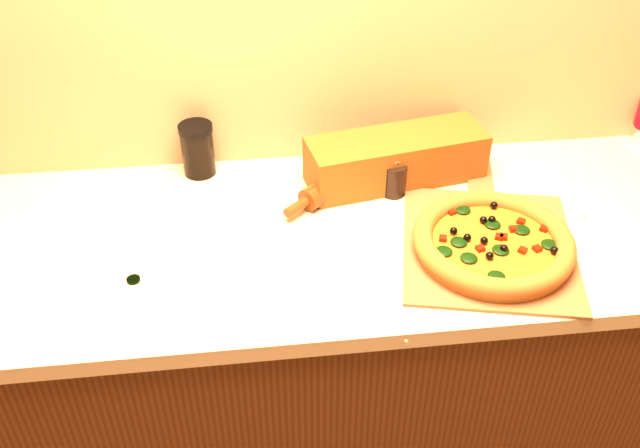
{
  "coord_description": "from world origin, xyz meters",
  "views": [
    {
      "loc": [
        -0.14,
        0.15,
        1.91
      ],
      "look_at": [
        0.01,
        1.38,
        0.96
      ],
      "focal_mm": 40.0,
      "sensor_mm": 36.0,
      "label": 1
    }
  ],
  "objects_px": {
    "pizza_peel": "(488,242)",
    "dark_jar": "(198,149)",
    "rolling_pin": "(346,177)",
    "pepper_grinder": "(394,178)",
    "pizza": "(493,243)"
  },
  "relations": [
    {
      "from": "pizza",
      "to": "pizza_peel",
      "type": "bearing_deg",
      "value": 84.2
    },
    {
      "from": "pizza_peel",
      "to": "pepper_grinder",
      "type": "relative_size",
      "value": 5.4
    },
    {
      "from": "rolling_pin",
      "to": "dark_jar",
      "type": "bearing_deg",
      "value": 163.73
    },
    {
      "from": "pizza_peel",
      "to": "rolling_pin",
      "type": "height_order",
      "value": "rolling_pin"
    },
    {
      "from": "pizza",
      "to": "pepper_grinder",
      "type": "xyz_separation_m",
      "value": [
        -0.17,
        0.25,
        0.01
      ]
    },
    {
      "from": "pepper_grinder",
      "to": "rolling_pin",
      "type": "bearing_deg",
      "value": 158.37
    },
    {
      "from": "pepper_grinder",
      "to": "dark_jar",
      "type": "height_order",
      "value": "dark_jar"
    },
    {
      "from": "pizza_peel",
      "to": "pepper_grinder",
      "type": "height_order",
      "value": "pepper_grinder"
    },
    {
      "from": "pizza_peel",
      "to": "dark_jar",
      "type": "xyz_separation_m",
      "value": [
        -0.64,
        0.37,
        0.07
      ]
    },
    {
      "from": "pepper_grinder",
      "to": "dark_jar",
      "type": "xyz_separation_m",
      "value": [
        -0.47,
        0.15,
        0.02
      ]
    },
    {
      "from": "pizza_peel",
      "to": "rolling_pin",
      "type": "distance_m",
      "value": 0.39
    },
    {
      "from": "rolling_pin",
      "to": "dark_jar",
      "type": "relative_size",
      "value": 2.41
    },
    {
      "from": "pizza_peel",
      "to": "rolling_pin",
      "type": "relative_size",
      "value": 1.8
    },
    {
      "from": "rolling_pin",
      "to": "dark_jar",
      "type": "height_order",
      "value": "dark_jar"
    },
    {
      "from": "pizza_peel",
      "to": "rolling_pin",
      "type": "bearing_deg",
      "value": 150.37
    }
  ]
}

